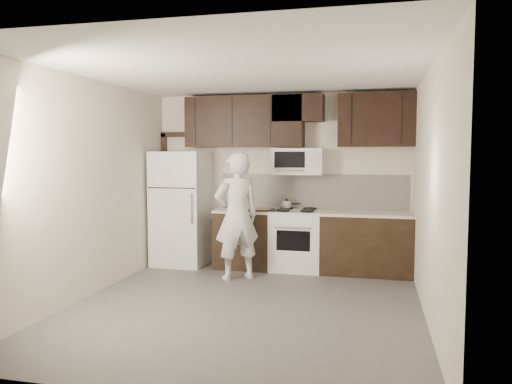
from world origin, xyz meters
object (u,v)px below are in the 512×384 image
(person, at_px, (237,216))
(microwave, at_px, (298,161))
(refrigerator, at_px, (181,208))
(stove, at_px, (296,240))

(person, bearing_deg, microwave, -167.06)
(refrigerator, bearing_deg, stove, 1.51)
(stove, bearing_deg, person, -135.30)
(person, bearing_deg, refrigerator, -67.47)
(microwave, bearing_deg, person, -131.02)
(stove, xyz_separation_m, refrigerator, (-1.85, -0.05, 0.44))
(stove, distance_m, microwave, 1.20)
(refrigerator, relative_size, person, 1.01)
(stove, relative_size, microwave, 1.24)
(microwave, height_order, person, microwave)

